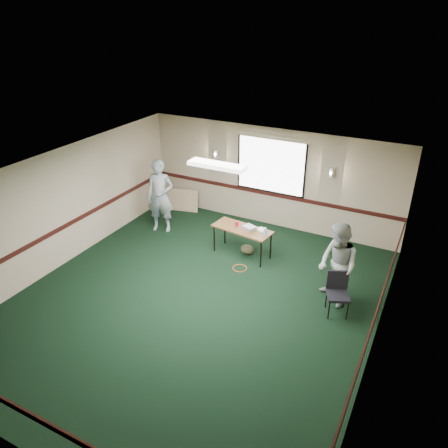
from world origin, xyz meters
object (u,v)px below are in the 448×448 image
at_px(conference_chair, 338,289).
at_px(person_right, 338,265).
at_px(folding_table, 242,230).
at_px(person_left, 160,196).
at_px(projector, 249,228).

bearing_deg(conference_chair, person_right, 89.01).
height_order(folding_table, conference_chair, conference_chair).
bearing_deg(folding_table, person_left, -177.38).
bearing_deg(projector, conference_chair, -2.93).
bearing_deg(person_right, projector, -157.05).
relative_size(projector, person_right, 0.15).
bearing_deg(person_right, conference_chair, -23.75).
height_order(folding_table, person_left, person_left).
height_order(projector, person_right, person_right).
distance_m(folding_table, person_right, 2.62).
relative_size(folding_table, person_right, 0.85).
bearing_deg(person_left, projector, -21.64).
distance_m(projector, person_right, 2.46).
distance_m(conference_chair, person_left, 5.26).
height_order(conference_chair, person_left, person_left).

